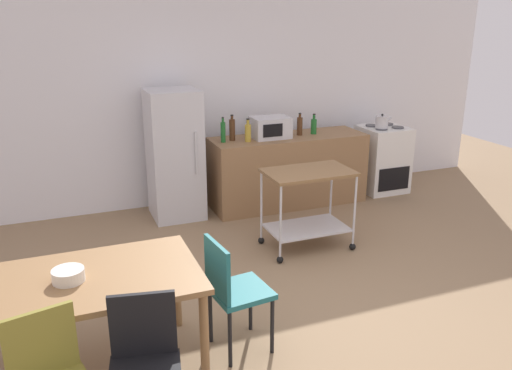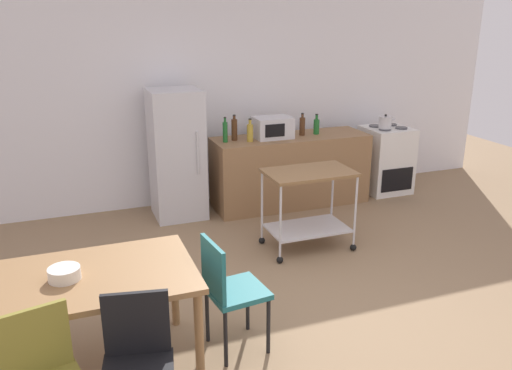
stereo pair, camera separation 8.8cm
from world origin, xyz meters
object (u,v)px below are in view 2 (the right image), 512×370
(refrigerator, at_px, (177,154))
(kettle, at_px, (385,122))
(stove_oven, at_px, (385,159))
(microwave, at_px, (273,128))
(dining_table, at_px, (81,287))
(bottle_sparkling_water, at_px, (250,132))
(bottle_hot_sauce, at_px, (225,132))
(bottle_olive_oil, at_px, (234,129))
(chair_black, at_px, (138,361))
(bottle_vinegar, at_px, (302,126))
(kitchen_cart, at_px, (308,197))
(fruit_bowl, at_px, (64,274))
(chair_teal, at_px, (229,287))
(bottle_wine, at_px, (316,126))

(refrigerator, distance_m, kettle, 2.80)
(stove_oven, height_order, microwave, microwave)
(dining_table, height_order, bottle_sparkling_water, bottle_sparkling_water)
(bottle_hot_sauce, bearing_deg, bottle_olive_oil, 21.13)
(stove_oven, distance_m, kettle, 0.57)
(stove_oven, bearing_deg, bottle_sparkling_water, -177.37)
(chair_black, xyz_separation_m, bottle_vinegar, (2.60, 3.36, 0.50))
(chair_black, xyz_separation_m, kettle, (3.77, 3.26, 0.48))
(bottle_olive_oil, bearing_deg, dining_table, -125.98)
(kitchen_cart, relative_size, bottle_olive_oil, 2.89)
(chair_black, relative_size, kettle, 3.71)
(bottle_hot_sauce, bearing_deg, chair_black, -115.15)
(stove_oven, bearing_deg, fruit_bowl, -147.76)
(fruit_bowl, bearing_deg, dining_table, 3.87)
(chair_teal, distance_m, chair_black, 0.96)
(dining_table, distance_m, kettle, 4.79)
(kitchen_cart, relative_size, microwave, 1.98)
(refrigerator, distance_m, fruit_bowl, 3.06)
(stove_oven, relative_size, bottle_hot_sauce, 3.01)
(refrigerator, relative_size, kettle, 6.47)
(stove_oven, relative_size, kettle, 3.84)
(bottle_hot_sauce, bearing_deg, stove_oven, 0.48)
(stove_oven, xyz_separation_m, microwave, (-1.70, -0.01, 0.58))
(refrigerator, xyz_separation_m, bottle_hot_sauce, (0.58, -0.10, 0.25))
(microwave, xyz_separation_m, fruit_bowl, (-2.54, -2.66, -0.24))
(chair_teal, bearing_deg, bottle_wine, -43.72)
(dining_table, xyz_separation_m, kettle, (4.03, 2.57, 0.33))
(stove_oven, distance_m, kitchen_cart, 2.26)
(chair_black, bearing_deg, microwave, 67.74)
(chair_teal, distance_m, refrigerator, 2.85)
(bottle_olive_oil, bearing_deg, chair_teal, -109.18)
(bottle_olive_oil, height_order, microwave, bottle_olive_oil)
(chair_teal, xyz_separation_m, microwave, (1.45, 2.74, 0.51))
(refrigerator, bearing_deg, bottle_wine, -2.87)
(kitchen_cart, xyz_separation_m, kettle, (1.71, 1.22, 0.43))
(bottle_olive_oil, distance_m, kettle, 2.07)
(dining_table, height_order, microwave, microwave)
(chair_teal, bearing_deg, bottle_olive_oil, -25.92)
(chair_teal, distance_m, stove_oven, 4.18)
(refrigerator, xyz_separation_m, bottle_sparkling_water, (0.87, -0.17, 0.24))
(kitchen_cart, xyz_separation_m, fruit_bowl, (-2.41, -1.35, 0.22))
(dining_table, xyz_separation_m, kitchen_cart, (2.32, 1.34, -0.10))
(stove_oven, bearing_deg, bottle_vinegar, -179.81)
(bottle_sparkling_water, bearing_deg, microwave, 14.43)
(dining_table, height_order, kettle, kettle)
(dining_table, relative_size, bottle_hot_sauce, 4.91)
(chair_teal, height_order, bottle_hot_sauce, bottle_hot_sauce)
(chair_black, distance_m, bottle_wine, 4.39)
(bottle_hot_sauce, height_order, bottle_wine, bottle_hot_sauce)
(bottle_wine, bearing_deg, bottle_olive_oil, 177.83)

